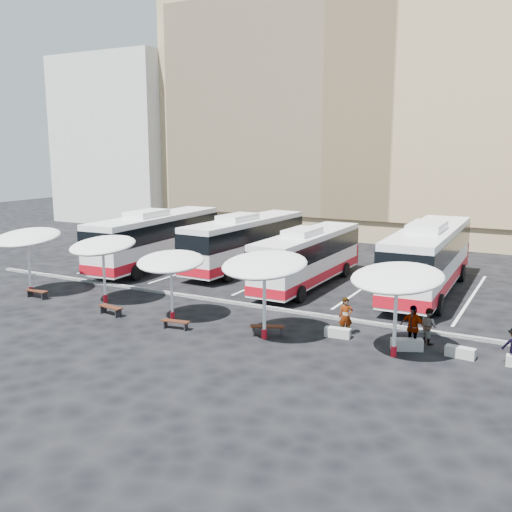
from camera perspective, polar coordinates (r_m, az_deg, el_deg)
The scene contains 24 objects.
ground at distance 30.73m, azimuth -4.32°, elevation -4.79°, with size 120.00×120.00×0.00m, color black.
sandstone_building at distance 59.12m, azimuth 13.02°, elevation 14.79°, with size 42.00×18.25×29.60m.
apartment_block at distance 68.83m, azimuth -11.61°, elevation 11.22°, with size 14.00×14.00×18.00m, color beige.
curb_divider at distance 31.12m, azimuth -3.83°, elevation -4.44°, with size 34.00×0.25×0.15m, color black.
bay_lines at distance 37.50m, azimuth 2.30°, elevation -1.90°, with size 24.15×12.00×0.01m.
bus_0 at distance 40.47m, azimuth -9.90°, elevation 1.86°, with size 3.50×12.88×4.05m.
bus_1 at distance 39.15m, azimuth -1.02°, elevation 1.58°, with size 3.28×12.27×3.86m.
bus_2 at distance 34.40m, azimuth 5.27°, elevation 0.03°, with size 2.71×11.36×3.60m.
bus_3 at distance 33.98m, azimuth 16.91°, elevation -0.01°, with size 3.34×13.28×4.19m.
sunshade_0 at distance 34.46m, azimuth -21.93°, elevation 1.71°, with size 4.12×4.16×3.85m.
sunshade_1 at distance 31.39m, azimuth -15.08°, elevation 1.00°, with size 3.53×3.57×3.65m.
sunshade_2 at distance 27.54m, azimuth -8.51°, elevation -0.57°, with size 4.06×4.09×3.38m.
sunshade_3 at distance 24.37m, azimuth 0.85°, elevation -0.92°, with size 3.89×3.94×3.88m.
sunshade_4 at distance 22.95m, azimuth 13.93°, elevation -2.16°, with size 4.37×4.41×3.79m.
wood_bench_0 at distance 33.96m, azimuth -21.06°, elevation -3.39°, with size 1.45×0.40×0.44m.
wood_bench_1 at distance 29.45m, azimuth -14.34°, elevation -5.10°, with size 1.53×0.65×0.45m.
wood_bench_2 at distance 26.67m, azimuth -8.05°, elevation -6.61°, with size 1.36×0.55×0.41m.
wood_bench_3 at distance 25.50m, azimuth 1.12°, elevation -7.22°, with size 1.55×0.99×0.47m.
conc_bench_0 at distance 25.61m, azimuth 8.16°, elevation -7.59°, with size 1.13×0.38×0.42m, color #969691.
conc_bench_1 at distance 24.60m, azimuth 14.84°, elevation -8.56°, with size 1.29×0.43×0.48m, color #969691.
conc_bench_2 at distance 24.42m, azimuth 19.75°, elevation -9.05°, with size 1.15×0.38×0.43m, color #969691.
passenger_0 at distance 25.75m, azimuth 8.97°, elevation -6.00°, with size 0.63×0.41×1.72m, color black.
passenger_1 at distance 25.54m, azimuth 16.91°, elevation -6.69°, with size 0.75×0.58×1.54m, color black.
passenger_2 at distance 24.58m, azimuth 15.35°, elevation -6.89°, with size 1.10×0.46×1.87m, color black.
Camera 1 is at (16.09, -24.85, 8.25)m, focal length 40.00 mm.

